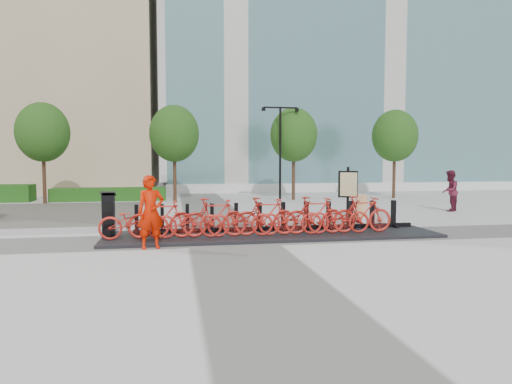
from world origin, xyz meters
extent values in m
plane|color=#BABABA|center=(0.00, 0.00, 0.00)|extent=(120.00, 120.00, 0.00)
cube|color=#466878|center=(14.00, 26.00, 12.00)|extent=(32.00, 16.00, 24.00)
cube|color=#194912|center=(-5.00, 13.20, 0.35)|extent=(6.00, 1.20, 0.70)
cylinder|color=#321F15|center=(-8.00, 12.00, 1.50)|extent=(0.18, 0.18, 3.00)
ellipsoid|color=#1B3B11|center=(-8.00, 12.00, 3.60)|extent=(2.60, 2.60, 2.99)
cylinder|color=#321F15|center=(-1.50, 12.00, 1.50)|extent=(0.18, 0.18, 3.00)
ellipsoid|color=#1B3B11|center=(-1.50, 12.00, 3.60)|extent=(2.60, 2.60, 2.99)
cylinder|color=#321F15|center=(5.00, 12.00, 1.50)|extent=(0.18, 0.18, 3.00)
ellipsoid|color=#1B3B11|center=(5.00, 12.00, 3.60)|extent=(2.60, 2.60, 2.99)
cylinder|color=#321F15|center=(11.00, 12.00, 1.50)|extent=(0.18, 0.18, 3.00)
ellipsoid|color=#1B3B11|center=(11.00, 12.00, 3.60)|extent=(2.60, 2.60, 2.99)
cylinder|color=black|center=(4.00, 11.00, 2.50)|extent=(0.12, 0.12, 5.00)
cube|color=black|center=(3.55, 11.00, 4.95)|extent=(0.90, 0.08, 0.08)
cube|color=black|center=(4.45, 11.00, 4.95)|extent=(0.90, 0.08, 0.08)
cylinder|color=black|center=(3.10, 11.00, 4.85)|extent=(0.20, 0.20, 0.18)
cylinder|color=black|center=(4.90, 11.00, 4.85)|extent=(0.20, 0.20, 0.18)
cube|color=black|center=(1.30, 0.30, 0.04)|extent=(9.60, 2.40, 0.08)
imported|color=red|center=(-2.60, -0.05, 0.57)|extent=(1.85, 0.65, 0.97)
imported|color=red|center=(-1.88, -0.05, 0.62)|extent=(1.80, 0.51, 1.08)
imported|color=red|center=(-1.16, -0.05, 0.57)|extent=(1.85, 0.65, 0.97)
imported|color=red|center=(-0.44, -0.05, 0.62)|extent=(1.80, 0.51, 1.08)
imported|color=red|center=(0.28, -0.05, 0.57)|extent=(1.85, 0.65, 0.97)
imported|color=red|center=(1.00, -0.05, 0.62)|extent=(1.80, 0.51, 1.08)
imported|color=red|center=(1.72, -0.05, 0.57)|extent=(1.85, 0.65, 0.97)
imported|color=red|center=(2.44, -0.05, 0.62)|extent=(1.80, 0.51, 1.08)
imported|color=red|center=(3.16, -0.05, 0.57)|extent=(1.85, 0.65, 0.97)
imported|color=red|center=(3.88, -0.05, 0.62)|extent=(1.80, 0.51, 1.08)
cube|color=black|center=(-3.31, 0.41, 0.66)|extent=(0.33, 0.28, 1.16)
cube|color=black|center=(-3.31, 0.41, 1.28)|extent=(0.39, 0.33, 0.15)
cube|color=black|center=(-3.31, 0.26, 0.89)|extent=(0.23, 0.02, 0.33)
imported|color=red|center=(-2.10, -1.04, 0.91)|extent=(0.76, 0.61, 1.83)
imported|color=#591629|center=(10.14, 5.23, 0.88)|extent=(1.08, 1.08, 1.77)
cylinder|color=#DC6800|center=(5.60, 4.05, 0.44)|extent=(0.59, 0.59, 0.88)
cylinder|color=black|center=(4.22, 1.96, 0.99)|extent=(0.09, 0.09, 1.97)
cube|color=black|center=(4.22, 1.96, 1.39)|extent=(0.63, 0.32, 0.90)
cube|color=beige|center=(4.22, 1.91, 1.39)|extent=(0.52, 0.22, 0.79)
camera|label=1|loc=(-1.52, -12.54, 2.20)|focal=32.00mm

